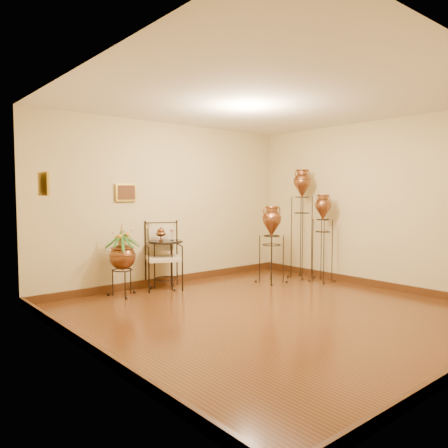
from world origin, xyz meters
TOP-DOWN VIEW (x-y plane):
  - ground at (0.00, 0.00)m, footprint 5.00×5.00m
  - room_shell at (-0.01, 0.01)m, footprint 5.02×5.02m
  - amphora_tall at (2.15, 1.31)m, footprint 0.46×0.46m
  - amphora_mid at (2.15, 0.83)m, footprint 0.46×0.46m
  - amphora_short at (1.40, 1.37)m, footprint 0.56×0.56m
  - planter_urn at (-1.10, 2.13)m, footprint 0.77×0.77m
  - armchair at (-0.35, 2.15)m, footprint 0.80×0.78m
  - side_table at (-0.30, 2.15)m, footprint 0.68×0.68m

SIDE VIEW (x-z plane):
  - ground at x=0.00m, z-range 0.00..0.00m
  - side_table at x=-0.30m, z-range -0.09..0.93m
  - armchair at x=-0.35m, z-range 0.00..1.11m
  - planter_urn at x=-1.10m, z-range 0.07..1.25m
  - amphora_short at x=1.40m, z-range 0.00..1.39m
  - amphora_mid at x=2.15m, z-range 0.01..1.60m
  - amphora_tall at x=2.15m, z-range 0.02..2.07m
  - room_shell at x=-0.01m, z-range 0.33..3.14m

